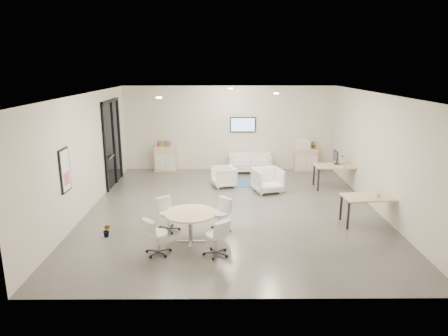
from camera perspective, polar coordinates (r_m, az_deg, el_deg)
room_shell at (r=10.88m, az=1.28°, el=2.09°), size 9.60×10.60×4.80m
glass_door at (r=13.84m, az=-15.65°, el=3.81°), size 0.09×1.90×2.85m
artwork at (r=10.03m, az=-21.78°, el=-0.33°), size 0.05×0.54×1.04m
wall_tv at (r=15.27m, az=2.70°, el=6.21°), size 0.98×0.06×0.58m
ceiling_spots at (r=11.48m, az=0.19°, el=10.71°), size 3.14×4.14×0.03m
sideboard_left at (r=15.42m, az=-8.33°, el=1.34°), size 0.85×0.44×0.95m
sideboard_right at (r=15.63m, az=11.56°, el=1.21°), size 0.87×0.42×0.87m
books at (r=15.31m, az=-8.56°, el=3.48°), size 0.49×0.14×0.22m
printer at (r=15.48m, az=11.18°, el=3.41°), size 0.52×0.44×0.37m
loveseat at (r=15.19m, az=3.68°, el=0.67°), size 1.60×0.83×0.59m
blue_rug at (r=13.76m, az=3.26°, el=-2.14°), size 1.59×1.20×0.01m
armchair_left at (r=13.27m, az=-0.05°, el=-1.11°), size 0.84×0.87×0.74m
armchair_right at (r=12.75m, az=6.25°, el=-1.58°), size 1.02×0.98×0.86m
desk_rear at (r=13.53m, az=15.95°, el=0.07°), size 1.52×0.79×0.78m
desk_front at (r=10.70m, az=20.38°, el=-4.19°), size 1.50×0.85×0.75m
monitor at (r=13.58m, az=15.71°, el=1.51°), size 0.20×0.50×0.44m
round_table at (r=9.10m, az=-4.85°, el=-6.86°), size 1.17×1.17×0.71m
meeting_chairs at (r=9.18m, az=-4.82°, el=-8.12°), size 2.12×2.12×0.82m
plant_cabinet at (r=15.55m, az=12.73°, el=3.18°), size 0.29×0.32×0.24m
plant_floor at (r=9.91m, az=-16.37°, el=-9.06°), size 0.24×0.36×0.15m
cup at (r=10.62m, az=21.13°, el=-3.64°), size 0.14×0.12×0.11m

